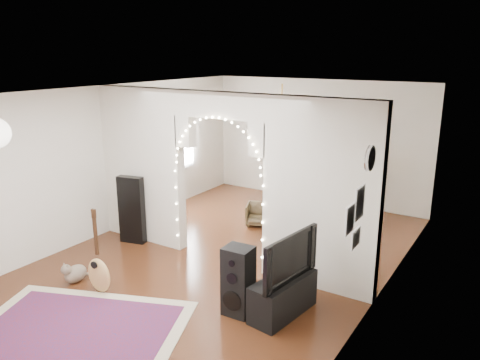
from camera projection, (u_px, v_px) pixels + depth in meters
The scene contains 23 objects.
floor at pixel (222, 259), 7.63m from camera, with size 7.50×7.50×0.00m, color black.
ceiling at pixel (220, 91), 6.91m from camera, with size 5.00×7.50×0.02m, color white.
wall_back at pixel (317, 141), 10.33m from camera, with size 5.00×0.02×2.70m, color silver.
wall_left at pixel (109, 160), 8.56m from camera, with size 0.02×7.50×2.70m, color silver.
wall_right at pixel (382, 207), 5.99m from camera, with size 0.02×7.50×2.70m, color silver.
divider_wall at pixel (221, 175), 7.25m from camera, with size 5.00×0.20×2.70m.
fairy_lights at pixel (216, 169), 7.11m from camera, with size 1.64×0.04×1.60m, color #FFEABF, non-canonical shape.
window at pixel (173, 137), 9.97m from camera, with size 0.04×1.20×1.40m, color white.
wall_clock at pixel (371, 158), 5.31m from camera, with size 0.31×0.31×0.03m, color white.
picture_frames at pixel (356, 218), 5.14m from camera, with size 0.02×0.50×0.70m, color white, non-canonical shape.
ceiling_fan at pixel (282, 100), 8.62m from camera, with size 1.10×1.10×0.30m, color gold, non-canonical shape.
area_rug at pixel (75, 332), 5.63m from camera, with size 2.55×1.91×0.02m, color maroon.
guitar_case at pixel (132, 210), 8.16m from camera, with size 0.46×0.15×1.20m, color black.
acoustic_guitar at pixel (98, 262), 6.48m from camera, with size 0.43×0.19×1.04m.
tabby_cat at pixel (74, 273), 6.83m from camera, with size 0.23×0.54×0.36m.
floor_speaker at pixel (238, 281), 5.93m from camera, with size 0.37×0.33×0.92m.
media_console at pixel (283, 296), 5.98m from camera, with size 0.40×1.00×0.50m, color black.
tv at pixel (284, 256), 5.83m from camera, with size 1.07×0.14×0.62m, color black.
bookcase at pixel (335, 176), 10.02m from camera, with size 1.34×0.34×1.38m, color #C0B28B.
dining_table at pixel (336, 176), 10.01m from camera, with size 1.31×0.97×0.76m.
flower_vase at pixel (336, 169), 9.97m from camera, with size 0.18×0.18×0.19m, color silver.
dining_chair_left at pixel (259, 214), 9.09m from camera, with size 0.45×0.47×0.43m, color #493B24.
dining_chair_right at pixel (288, 222), 8.60m from camera, with size 0.51×0.53×0.48m, color #493B24.
Camera 1 is at (3.98, -5.78, 3.28)m, focal length 35.00 mm.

